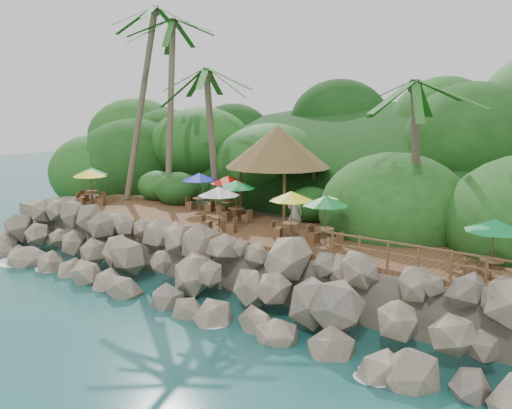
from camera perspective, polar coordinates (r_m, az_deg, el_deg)
The scene contains 12 objects.
ground at distance 22.00m, azimuth -9.62°, elevation -11.03°, with size 140.00×140.00×0.00m, color #19514F.
land_base at distance 34.21m, azimuth 10.13°, elevation -1.46°, with size 32.00×25.20×2.10m, color gray.
jungle_hill at distance 41.13m, azimuth 14.83°, elevation -1.15°, with size 44.80×28.00×15.40m, color #143811.
seawall at distance 22.95m, azimuth -6.06°, elevation -6.98°, with size 29.00×4.00×2.30m, color gray, non-canonical shape.
terrace at distance 25.63m, azimuth 0.00°, elevation -2.64°, with size 26.00×5.00×0.20m, color brown.
jungle_foliage at distance 33.58m, azimuth 9.30°, elevation -3.50°, with size 44.00×16.00×12.00m, color #143811, non-canonical shape.
foam_line at distance 22.18m, azimuth -9.05°, elevation -10.75°, with size 25.20×0.80×0.06m.
palms at distance 26.76m, azimuth 6.19°, elevation 17.87°, with size 29.34×6.87×12.63m.
palapa at distance 28.92m, azimuth 2.27°, elevation 6.04°, with size 5.59×5.59×4.60m.
dining_clusters at distance 25.26m, azimuth -0.10°, elevation 1.34°, with size 25.49×5.09×2.05m.
railing at distance 19.39m, azimuth 16.56°, elevation -5.21°, with size 7.20×0.10×1.00m.
waiter at distance 24.49m, azimuth 4.06°, elevation -0.89°, with size 0.65×0.43×1.79m, color silver.
Camera 1 is at (15.02, -13.95, 7.97)m, focal length 38.39 mm.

